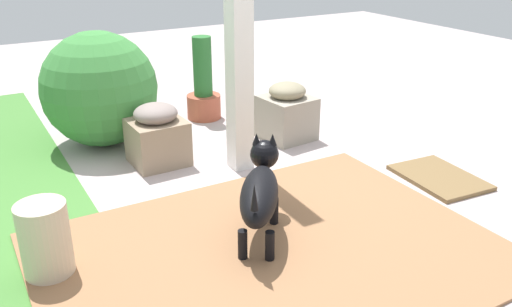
{
  "coord_description": "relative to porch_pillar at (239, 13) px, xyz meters",
  "views": [
    {
      "loc": [
        -2.84,
        1.63,
        1.64
      ],
      "look_at": [
        -0.07,
        0.04,
        0.29
      ],
      "focal_mm": 38.25,
      "sensor_mm": 36.0,
      "label": 1
    }
  ],
  "objects": [
    {
      "name": "porch_pillar",
      "position": [
        0.0,
        0.0,
        0.0
      ],
      "size": [
        0.15,
        0.15,
        2.21
      ],
      "primitive_type": "cube",
      "color": "white",
      "rests_on": "ground"
    },
    {
      "name": "stone_planter_nearest",
      "position": [
        0.32,
        -0.61,
        -0.88
      ],
      "size": [
        0.43,
        0.42,
        0.47
      ],
      "color": "gray",
      "rests_on": "ground"
    },
    {
      "name": "brick_path",
      "position": [
        -1.11,
        0.4,
        -1.1
      ],
      "size": [
        1.8,
        2.4,
        0.02
      ],
      "primitive_type": "cube",
      "color": "#986946",
      "rests_on": "ground"
    },
    {
      "name": "ceramic_urn",
      "position": [
        -0.7,
        1.47,
        -0.91
      ],
      "size": [
        0.25,
        0.25,
        0.4
      ],
      "primitive_type": "cylinder",
      "color": "beige",
      "rests_on": "ground"
    },
    {
      "name": "ground_plane",
      "position": [
        -0.39,
        0.09,
        -1.11
      ],
      "size": [
        12.0,
        12.0,
        0.0
      ],
      "primitive_type": "plane",
      "color": "#B5A4A4"
    },
    {
      "name": "dog",
      "position": [
        -0.92,
        0.37,
        -0.81
      ],
      "size": [
        0.69,
        0.55,
        0.52
      ],
      "color": "black",
      "rests_on": "ground"
    },
    {
      "name": "terracotta_pot_tall",
      "position": [
        1.13,
        -0.23,
        -0.84
      ],
      "size": [
        0.31,
        0.31,
        0.75
      ],
      "color": "#A84F38",
      "rests_on": "ground"
    },
    {
      "name": "round_shrub",
      "position": [
        0.96,
        0.73,
        -0.65
      ],
      "size": [
        0.9,
        0.9,
        0.9
      ],
      "primitive_type": "sphere",
      "color": "#3C843C",
      "rests_on": "ground"
    },
    {
      "name": "doormat",
      "position": [
        -0.89,
        -1.1,
        -1.09
      ],
      "size": [
        0.64,
        0.49,
        0.03
      ],
      "primitive_type": "cube",
      "rotation": [
        0.0,
        0.0,
        -0.08
      ],
      "color": "brown",
      "rests_on": "ground"
    },
    {
      "name": "stone_planter_mid",
      "position": [
        0.36,
        0.5,
        -0.89
      ],
      "size": [
        0.39,
        0.4,
        0.46
      ],
      "color": "gray",
      "rests_on": "ground"
    }
  ]
}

